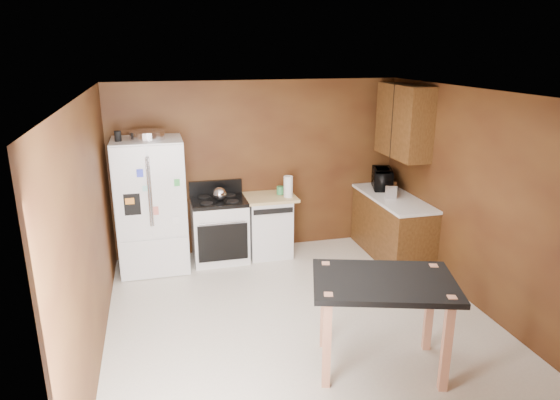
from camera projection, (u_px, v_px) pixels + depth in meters
name	position (u px, v px, depth m)	size (l,w,h in m)	color
floor	(301.00, 320.00, 5.59)	(4.50, 4.50, 0.00)	silver
ceiling	(304.00, 94.00, 4.86)	(4.50, 4.50, 0.00)	white
wall_back	(258.00, 167.00, 7.31)	(4.20, 4.20, 0.00)	brown
wall_front	(404.00, 327.00, 3.14)	(4.20, 4.20, 0.00)	brown
wall_left	(90.00, 233.00, 4.73)	(4.50, 4.50, 0.00)	brown
wall_right	(477.00, 201.00, 5.72)	(4.50, 4.50, 0.00)	brown
roasting_pan	(147.00, 135.00, 6.39)	(0.45, 0.45, 0.11)	silver
pen_cup	(118.00, 136.00, 6.26)	(0.09, 0.09, 0.13)	black
kettle	(220.00, 194.00, 6.88)	(0.19, 0.19, 0.19)	silver
paper_towel	(288.00, 187.00, 7.07)	(0.13, 0.13, 0.30)	white
green_canister	(280.00, 190.00, 7.23)	(0.11, 0.11, 0.12)	#3C9D57
toaster	(391.00, 190.00, 7.07)	(0.16, 0.26, 0.19)	silver
microwave	(382.00, 179.00, 7.48)	(0.49, 0.33, 0.27)	black
refrigerator	(151.00, 206.00, 6.69)	(0.90, 0.80, 1.80)	white
gas_range	(220.00, 229.00, 7.09)	(0.76, 0.68, 1.10)	white
dishwasher	(268.00, 225.00, 7.28)	(0.78, 0.63, 0.89)	white
right_cabinets	(395.00, 195.00, 7.13)	(0.63, 1.58, 2.45)	brown
island	(383.00, 293.00, 4.57)	(1.48, 1.20, 0.92)	black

